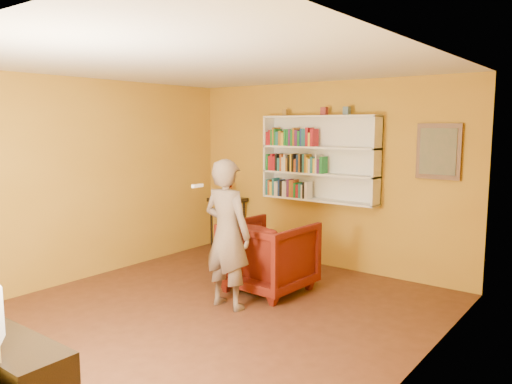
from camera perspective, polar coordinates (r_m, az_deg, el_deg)
room_shell at (r=5.42m, az=-5.51°, el=-3.68°), size 5.30×5.80×2.88m
bookshelf at (r=7.28m, az=7.46°, el=3.79°), size 1.80×0.29×1.23m
books_row_lower at (r=7.50m, az=3.75°, el=0.39°), size 0.74×0.19×0.26m
books_row_middle at (r=7.39m, az=4.57°, el=3.25°), size 0.98×0.19×0.27m
books_row_upper at (r=7.41m, az=4.13°, el=6.20°), size 0.82×0.19×0.27m
ornament_left at (r=7.53m, az=3.37°, el=9.04°), size 0.07×0.07×0.09m
ornament_centre at (r=7.18m, az=7.81°, el=9.13°), size 0.08×0.08×0.11m
ornament_right at (r=7.02m, az=10.34°, el=9.11°), size 0.08×0.08×0.11m
framed_painting at (r=6.66m, az=20.13°, el=4.37°), size 0.55×0.05×0.70m
console_table at (r=8.21m, az=-3.26°, el=-1.75°), size 0.54×0.42×0.89m
ruby_lustre at (r=8.16m, az=-3.28°, el=0.55°), size 0.16×0.16×0.25m
armchair at (r=6.31m, az=1.48°, el=-7.29°), size 1.00×1.03×0.90m
person at (r=5.67m, az=-3.31°, el=-4.82°), size 0.63×0.41×1.71m
game_remote at (r=5.56m, az=-6.70°, el=0.72°), size 0.04×0.15×0.04m
tv_cabinet at (r=4.43m, az=-27.26°, el=-17.52°), size 1.45×0.44×0.52m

